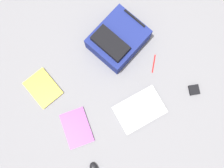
% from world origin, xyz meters
% --- Properties ---
extents(ground_plane, '(3.99, 3.99, 0.00)m').
position_xyz_m(ground_plane, '(0.00, 0.00, 0.00)').
color(ground_plane, slate).
extents(backpack, '(0.47, 0.43, 0.20)m').
position_xyz_m(backpack, '(0.15, 0.30, 0.08)').
color(backpack, navy).
rests_on(backpack, ground_plane).
extents(laptop, '(0.35, 0.24, 0.03)m').
position_xyz_m(laptop, '(0.05, -0.22, 0.02)').
color(laptop, '#929296').
rests_on(laptop, ground_plane).
extents(book_blue, '(0.22, 0.28, 0.02)m').
position_xyz_m(book_blue, '(-0.41, -0.13, 0.01)').
color(book_blue, silver).
rests_on(book_blue, ground_plane).
extents(book_comic, '(0.24, 0.29, 0.02)m').
position_xyz_m(book_comic, '(-0.50, 0.25, 0.01)').
color(book_comic, silver).
rests_on(book_comic, ground_plane).
extents(pen_black, '(0.10, 0.12, 0.01)m').
position_xyz_m(pen_black, '(0.32, 0.03, 0.00)').
color(pen_black, red).
rests_on(pen_black, ground_plane).
extents(earbud_pouch, '(0.09, 0.09, 0.02)m').
position_xyz_m(earbud_pouch, '(0.48, -0.28, 0.01)').
color(earbud_pouch, black).
rests_on(earbud_pouch, ground_plane).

